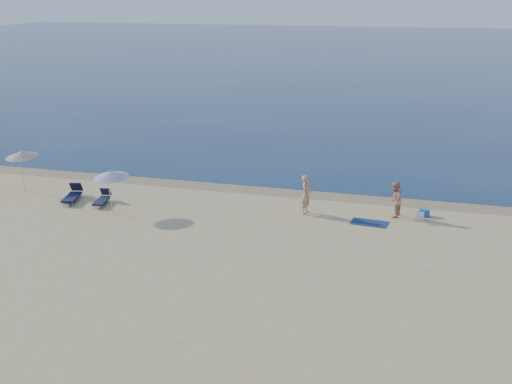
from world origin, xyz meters
TOP-DOWN VIEW (x-y plane):
  - sea at (0.00, 100.00)m, footprint 240.00×160.00m
  - wet_sand_strip at (0.00, 19.40)m, footprint 240.00×1.60m
  - person_left at (1.46, 16.41)m, footprint 0.54×0.74m
  - person_right at (5.54, 17.07)m, footprint 0.80×0.94m
  - beach_towel at (4.53, 15.89)m, footprint 1.74×1.08m
  - white_bag at (6.72, 16.99)m, footprint 0.39×0.34m
  - blue_cooler at (6.92, 17.51)m, footprint 0.50×0.37m
  - umbrella_near at (-7.49, 14.10)m, footprint 2.03×2.05m
  - umbrella_far at (-13.69, 16.12)m, footprint 2.07×2.08m
  - lounger_left at (-10.29, 15.15)m, footprint 1.00×1.90m
  - lounger_right at (-8.60, 15.10)m, footprint 0.77×1.63m

SIDE VIEW (x-z plane):
  - wet_sand_strip at x=0.00m, z-range 0.00..0.00m
  - sea at x=0.00m, z-range 0.00..0.01m
  - beach_towel at x=4.53m, z-range 0.00..0.03m
  - white_bag at x=6.72m, z-range 0.00..0.33m
  - blue_cooler at x=6.92m, z-range 0.00..0.34m
  - lounger_right at x=-8.60m, z-range -0.09..0.60m
  - lounger_left at x=-10.29m, z-range -0.11..0.69m
  - person_right at x=5.54m, z-range 0.00..1.69m
  - person_left at x=1.46m, z-range 0.00..1.90m
  - umbrella_near at x=-7.49m, z-range 0.80..2.98m
  - umbrella_far at x=-13.69m, z-range 0.84..3.10m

